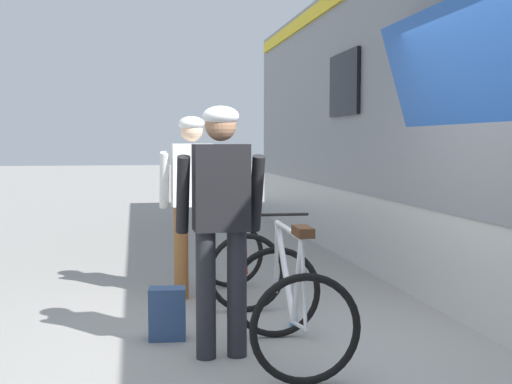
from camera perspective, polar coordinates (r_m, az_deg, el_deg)
ground_plane at (r=4.85m, az=4.04°, el=-13.83°), size 80.00×80.00×0.00m
cyclist_near_in_white at (r=6.34m, az=-5.59°, el=0.17°), size 0.62×0.32×1.76m
cyclist_far_in_dark at (r=4.56m, az=-3.06°, el=-1.44°), size 0.62×0.32×1.76m
bicycle_near_red at (r=6.35m, az=-1.60°, el=-5.74°), size 0.71×1.08×0.99m
bicycle_far_white at (r=4.62m, az=2.91°, el=-9.57°), size 0.74×1.09×0.99m
backpack_on_platform at (r=5.16m, az=-7.72°, el=-10.43°), size 0.29×0.20×0.40m
water_bottle_near_the_bikes at (r=5.48m, az=3.30°, el=-10.54°), size 0.06×0.06×0.21m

